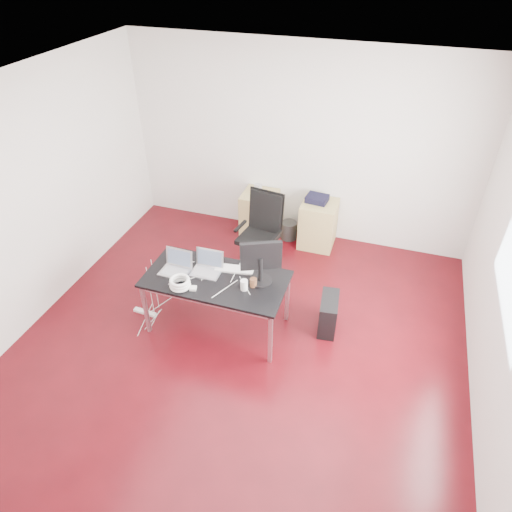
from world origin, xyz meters
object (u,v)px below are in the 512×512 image
(desk, at_px, (216,282))
(pc_tower, at_px, (328,314))
(filing_cabinet_left, at_px, (259,214))
(office_chair, at_px, (261,229))
(filing_cabinet_right, at_px, (318,224))

(desk, relative_size, pc_tower, 3.56)
(desk, height_order, filing_cabinet_left, desk)
(desk, bearing_deg, office_chair, 84.94)
(filing_cabinet_left, xyz_separation_m, pc_tower, (1.40, -1.69, -0.13))
(desk, xyz_separation_m, filing_cabinet_left, (-0.15, 2.06, -0.33))
(office_chair, relative_size, filing_cabinet_left, 1.54)
(desk, relative_size, filing_cabinet_right, 2.29)
(office_chair, bearing_deg, filing_cabinet_left, 117.95)
(office_chair, bearing_deg, desk, -86.31)
(desk, xyz_separation_m, pc_tower, (1.25, 0.37, -0.46))
(desk, relative_size, filing_cabinet_left, 2.29)
(office_chair, relative_size, pc_tower, 2.40)
(office_chair, xyz_separation_m, filing_cabinet_right, (0.64, 0.76, -0.26))
(pc_tower, bearing_deg, desk, -169.93)
(desk, distance_m, office_chair, 1.31)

